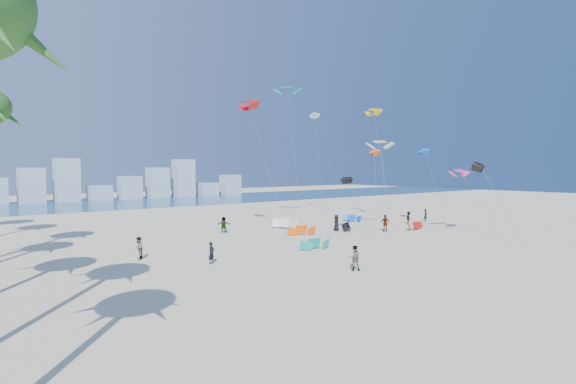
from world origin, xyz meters
TOP-DOWN VIEW (x-y plane):
  - ground at (0.00, 0.00)m, footprint 220.00×220.00m
  - ocean at (0.00, 72.00)m, footprint 220.00×220.00m
  - kitesurfer_near at (-7.40, 11.67)m, footprint 0.66×0.56m
  - kitesurfer_mid at (-1.27, 3.88)m, footprint 1.01×1.00m
  - kitesurfers_far at (8.68, 18.94)m, footprint 37.94×11.12m
  - grounded_kites at (10.29, 18.42)m, footprint 19.71×14.33m
  - flying_kites at (16.62, 21.09)m, footprint 22.41×34.39m
  - distant_skyline at (-1.19, 82.00)m, footprint 85.00×3.00m

SIDE VIEW (x-z plane):
  - ground at x=0.00m, z-range 0.00..0.00m
  - ocean at x=0.00m, z-range 0.01..0.01m
  - grounded_kites at x=10.29m, z-range -0.07..0.97m
  - kitesurfer_near at x=-7.40m, z-range 0.00..1.53m
  - kitesurfer_mid at x=-1.27m, z-range 0.00..1.65m
  - kitesurfers_far at x=8.68m, z-range -0.05..1.70m
  - distant_skyline at x=-1.19m, z-range -1.11..7.29m
  - flying_kites at x=16.62m, z-range 2.67..20.07m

